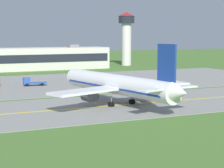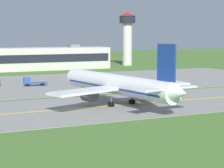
% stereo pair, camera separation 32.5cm
% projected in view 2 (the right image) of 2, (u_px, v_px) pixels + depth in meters
% --- Properties ---
extents(ground_plane, '(500.00, 500.00, 0.00)m').
position_uv_depth(ground_plane, '(86.00, 108.00, 80.70)').
color(ground_plane, '#47702D').
extents(taxiway_strip, '(240.00, 28.00, 0.10)m').
position_uv_depth(taxiway_strip, '(86.00, 108.00, 80.69)').
color(taxiway_strip, gray).
rests_on(taxiway_strip, ground).
extents(apron_pad, '(140.00, 52.00, 0.10)m').
position_uv_depth(apron_pad, '(68.00, 82.00, 122.79)').
color(apron_pad, gray).
rests_on(apron_pad, ground).
extents(taxiway_centreline, '(220.00, 0.60, 0.01)m').
position_uv_depth(taxiway_centreline, '(86.00, 108.00, 80.69)').
color(taxiway_centreline, yellow).
rests_on(taxiway_centreline, taxiway_strip).
extents(airplane_lead, '(32.18, 39.47, 12.70)m').
position_uv_depth(airplane_lead, '(117.00, 85.00, 84.12)').
color(airplane_lead, white).
rests_on(airplane_lead, ground).
extents(service_truck_baggage, '(6.54, 2.73, 2.59)m').
position_uv_depth(service_truck_baggage, '(32.00, 82.00, 114.44)').
color(service_truck_baggage, '#264CA5').
rests_on(service_truck_baggage, ground).
extents(service_truck_fuel, '(5.92, 5.42, 2.60)m').
position_uv_depth(service_truck_fuel, '(93.00, 79.00, 117.80)').
color(service_truck_fuel, '#264CA5').
rests_on(service_truck_fuel, ground).
extents(terminal_building, '(46.28, 12.62, 9.96)m').
position_uv_depth(terminal_building, '(52.00, 58.00, 168.70)').
color(terminal_building, beige).
rests_on(terminal_building, ground).
extents(control_tower, '(7.60, 7.60, 24.10)m').
position_uv_depth(control_tower, '(127.00, 33.00, 188.12)').
color(control_tower, silver).
rests_on(control_tower, ground).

